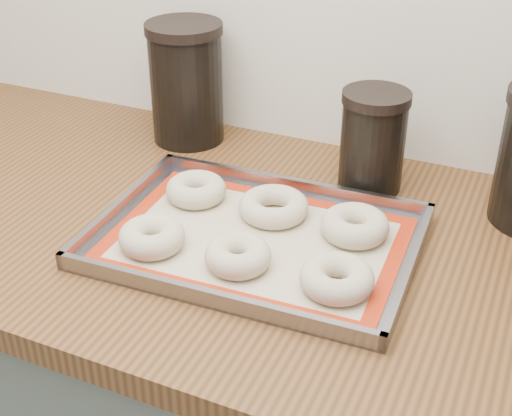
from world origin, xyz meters
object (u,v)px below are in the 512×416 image
at_px(bagel_back_mid, 274,207).
at_px(canister_mid, 373,141).
at_px(baking_tray, 256,239).
at_px(bagel_front_left, 152,237).
at_px(bagel_front_right, 337,278).
at_px(bagel_front_mid, 238,256).
at_px(bagel_back_right, 355,226).
at_px(canister_left, 186,83).
at_px(bagel_back_left, 196,190).

bearing_deg(bagel_back_mid, canister_mid, 55.96).
height_order(baking_tray, bagel_front_left, bagel_front_left).
distance_m(baking_tray, canister_mid, 0.26).
bearing_deg(bagel_front_right, canister_mid, 98.01).
bearing_deg(bagel_back_mid, bagel_front_right, -42.98).
relative_size(bagel_front_left, canister_mid, 0.57).
relative_size(baking_tray, bagel_front_mid, 5.09).
xyz_separation_m(baking_tray, bagel_back_right, (0.13, 0.07, 0.02)).
xyz_separation_m(bagel_front_mid, canister_left, (-0.27, 0.35, 0.09)).
bearing_deg(bagel_front_mid, bagel_back_right, 48.03).
height_order(bagel_front_left, canister_mid, canister_mid).
bearing_deg(bagel_back_left, baking_tray, -27.52).
xyz_separation_m(canister_left, canister_mid, (0.37, -0.05, -0.03)).
distance_m(bagel_back_mid, canister_mid, 0.20).
bearing_deg(bagel_front_left, bagel_back_left, 93.06).
distance_m(bagel_front_left, bagel_back_right, 0.29).
relative_size(baking_tray, bagel_front_right, 4.77).
height_order(bagel_front_right, canister_mid, canister_mid).
bearing_deg(bagel_front_right, bagel_back_right, 97.20).
xyz_separation_m(bagel_front_right, bagel_back_mid, (-0.15, 0.14, -0.00)).
height_order(bagel_front_mid, bagel_back_right, bagel_back_right).
bearing_deg(bagel_back_right, bagel_front_right, -82.80).
relative_size(bagel_back_mid, canister_left, 0.49).
height_order(bagel_front_mid, bagel_front_right, same).
height_order(baking_tray, bagel_front_right, bagel_front_right).
distance_m(bagel_front_left, canister_left, 0.39).
bearing_deg(bagel_back_mid, bagel_back_left, -178.79).
bearing_deg(bagel_front_left, bagel_back_right, 29.68).
distance_m(bagel_back_mid, canister_left, 0.34).
height_order(bagel_front_left, canister_left, canister_left).
xyz_separation_m(bagel_front_left, canister_left, (-0.13, 0.35, 0.09)).
relative_size(bagel_front_left, bagel_back_right, 0.95).
bearing_deg(canister_left, bagel_front_mid, -52.50).
bearing_deg(bagel_back_left, bagel_front_left, -86.94).
xyz_separation_m(baking_tray, canister_left, (-0.26, 0.28, 0.10)).
distance_m(bagel_front_left, canister_mid, 0.39).
xyz_separation_m(bagel_back_right, canister_mid, (-0.02, 0.16, 0.06)).
height_order(baking_tray, bagel_back_left, bagel_back_left).
height_order(bagel_back_left, canister_mid, canister_mid).
bearing_deg(canister_left, bagel_back_right, -28.11).
bearing_deg(bagel_back_mid, canister_left, 141.90).
bearing_deg(baking_tray, bagel_back_left, 152.48).
distance_m(baking_tray, canister_left, 0.40).
xyz_separation_m(bagel_back_left, bagel_back_right, (0.26, -0.00, 0.00)).
bearing_deg(canister_left, baking_tray, -46.58).
xyz_separation_m(bagel_front_left, bagel_back_right, (0.26, 0.15, 0.00)).
height_order(bagel_back_right, canister_left, canister_left).
relative_size(bagel_front_left, canister_left, 0.43).
bearing_deg(canister_mid, bagel_front_right, -81.99).
distance_m(bagel_front_mid, bagel_back_mid, 0.14).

